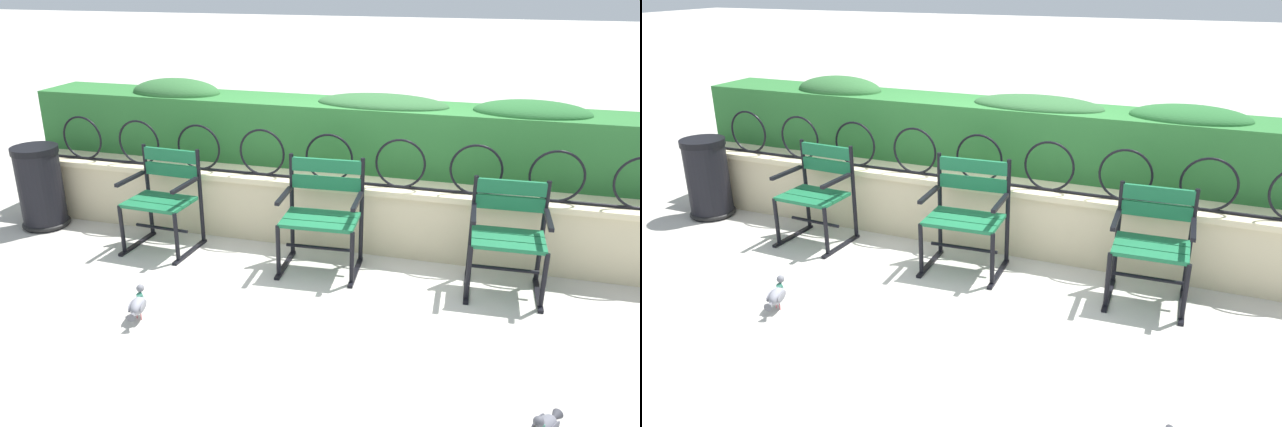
% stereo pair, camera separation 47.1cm
% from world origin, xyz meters
% --- Properties ---
extents(ground_plane, '(60.00, 60.00, 0.00)m').
position_xyz_m(ground_plane, '(0.00, 0.00, 0.00)').
color(ground_plane, '#BCB7AD').
extents(stone_wall, '(6.46, 0.41, 0.59)m').
position_xyz_m(stone_wall, '(0.00, 0.79, 0.30)').
color(stone_wall, beige).
rests_on(stone_wall, ground).
extents(iron_arch_fence, '(5.94, 0.02, 0.42)m').
position_xyz_m(iron_arch_fence, '(-0.09, 0.71, 0.79)').
color(iron_arch_fence, black).
rests_on(iron_arch_fence, stone_wall).
extents(hedge_row, '(6.33, 0.60, 0.72)m').
position_xyz_m(hedge_row, '(-0.02, 1.26, 0.92)').
color(hedge_row, '#2D7033').
rests_on(hedge_row, stone_wall).
extents(park_chair_left, '(0.60, 0.55, 0.86)m').
position_xyz_m(park_chair_left, '(-1.47, 0.30, 0.46)').
color(park_chair_left, '#19663D').
rests_on(park_chair_left, ground).
extents(park_chair_centre, '(0.66, 0.56, 0.90)m').
position_xyz_m(park_chair_centre, '(-0.04, 0.29, 0.47)').
color(park_chair_centre, '#19663D').
rests_on(park_chair_centre, ground).
extents(park_chair_right, '(0.58, 0.54, 0.84)m').
position_xyz_m(park_chair_right, '(1.39, 0.31, 0.46)').
color(park_chair_right, '#19663D').
rests_on(park_chair_right, ground).
extents(pigeon_far_side, '(0.14, 0.29, 0.22)m').
position_xyz_m(pigeon_far_side, '(-1.04, -0.88, 0.11)').
color(pigeon_far_side, gray).
rests_on(pigeon_far_side, ground).
extents(trash_bin, '(0.44, 0.44, 0.78)m').
position_xyz_m(trash_bin, '(-2.82, 0.39, 0.37)').
color(trash_bin, black).
rests_on(trash_bin, ground).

